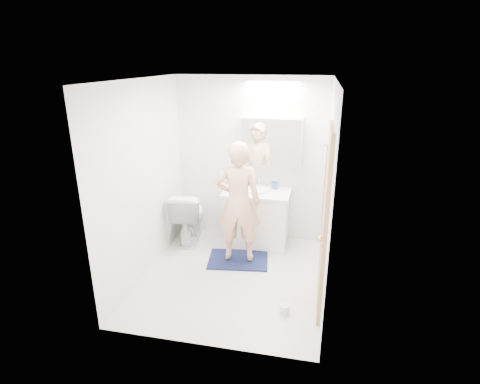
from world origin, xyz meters
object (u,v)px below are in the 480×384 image
(toothbrush_cup, at_px, (275,186))
(toilet_paper_roll, at_px, (285,309))
(medicine_cabinet, at_px, (271,142))
(person, at_px, (238,202))
(soap_bottle_b, at_px, (250,181))
(toilet, at_px, (189,216))
(vanity_cabinet, at_px, (256,219))
(soap_bottle_a, at_px, (239,179))

(toothbrush_cup, xyz_separation_m, toilet_paper_roll, (0.34, -1.72, -0.82))
(medicine_cabinet, distance_m, person, 1.06)
(soap_bottle_b, bearing_deg, toothbrush_cup, -3.18)
(toilet, bearing_deg, soap_bottle_b, -168.61)
(vanity_cabinet, height_order, toilet, toilet)
(soap_bottle_a, bearing_deg, toilet, -159.40)
(toothbrush_cup, bearing_deg, soap_bottle_b, 176.82)
(toilet_paper_roll, bearing_deg, medicine_cabinet, 103.39)
(toilet, relative_size, toilet_paper_roll, 7.23)
(toilet, bearing_deg, soap_bottle_a, -166.63)
(medicine_cabinet, height_order, toilet, medicine_cabinet)
(soap_bottle_a, bearing_deg, toothbrush_cup, 1.08)
(soap_bottle_a, xyz_separation_m, toothbrush_cup, (0.53, 0.01, -0.07))
(vanity_cabinet, xyz_separation_m, toilet_paper_roll, (0.58, -1.56, -0.34))
(medicine_cabinet, height_order, person, medicine_cabinet)
(toilet, bearing_deg, person, 144.79)
(vanity_cabinet, height_order, soap_bottle_a, soap_bottle_a)
(soap_bottle_a, distance_m, toilet_paper_roll, 2.12)
(medicine_cabinet, bearing_deg, vanity_cabinet, -126.77)
(vanity_cabinet, bearing_deg, person, -104.65)
(toilet, xyz_separation_m, person, (0.85, -0.45, 0.46))
(soap_bottle_a, bearing_deg, vanity_cabinet, -26.94)
(toilet, xyz_separation_m, soap_bottle_a, (0.71, 0.27, 0.54))
(vanity_cabinet, height_order, person, person)
(vanity_cabinet, height_order, toilet_paper_roll, vanity_cabinet)
(toothbrush_cup, bearing_deg, medicine_cabinet, 147.41)
(toothbrush_cup, bearing_deg, toilet, -167.45)
(medicine_cabinet, bearing_deg, toilet, -164.31)
(soap_bottle_a, height_order, toothbrush_cup, soap_bottle_a)
(soap_bottle_b, bearing_deg, toilet_paper_roll, -68.02)
(vanity_cabinet, height_order, soap_bottle_b, soap_bottle_b)
(soap_bottle_b, bearing_deg, soap_bottle_a, -170.03)
(medicine_cabinet, xyz_separation_m, toilet_paper_roll, (0.42, -1.77, -1.45))
(soap_bottle_a, bearing_deg, toilet_paper_roll, -62.97)
(person, height_order, soap_bottle_a, person)
(soap_bottle_a, xyz_separation_m, toilet_paper_roll, (0.87, -1.71, -0.89))
(toilet, relative_size, soap_bottle_b, 4.46)
(vanity_cabinet, bearing_deg, toothbrush_cup, 34.23)
(toilet_paper_roll, bearing_deg, soap_bottle_a, 117.03)
(person, distance_m, soap_bottle_b, 0.75)
(soap_bottle_b, bearing_deg, person, -91.84)
(person, height_order, toothbrush_cup, person)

